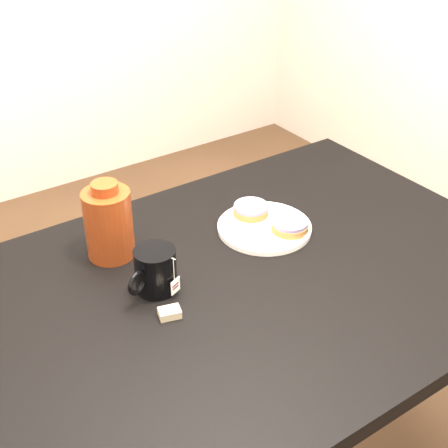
% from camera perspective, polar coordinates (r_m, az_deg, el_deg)
% --- Properties ---
extents(table, '(1.40, 0.90, 0.75)m').
position_cam_1_polar(table, '(1.44, 0.71, -7.98)').
color(table, black).
rests_on(table, ground_plane).
extents(plate, '(0.24, 0.24, 0.02)m').
position_cam_1_polar(plate, '(1.57, 3.71, -0.25)').
color(plate, white).
rests_on(plate, table).
extents(bagel_back, '(0.12, 0.12, 0.03)m').
position_cam_1_polar(bagel_back, '(1.60, 2.47, 1.33)').
color(bagel_back, brown).
rests_on(bagel_back, plate).
extents(bagel_front, '(0.13, 0.13, 0.03)m').
position_cam_1_polar(bagel_front, '(1.54, 6.05, -0.14)').
color(bagel_front, brown).
rests_on(bagel_front, plate).
extents(mug, '(0.14, 0.12, 0.10)m').
position_cam_1_polar(mug, '(1.35, -6.33, -4.23)').
color(mug, black).
rests_on(mug, table).
extents(teabag_pouch, '(0.05, 0.04, 0.02)m').
position_cam_1_polar(teabag_pouch, '(1.30, -4.99, -8.10)').
color(teabag_pouch, '#C6B793').
rests_on(teabag_pouch, table).
extents(bagel_package, '(0.14, 0.14, 0.19)m').
position_cam_1_polar(bagel_package, '(1.46, -10.50, 0.11)').
color(bagel_package, '#5E1E0C').
rests_on(bagel_package, table).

